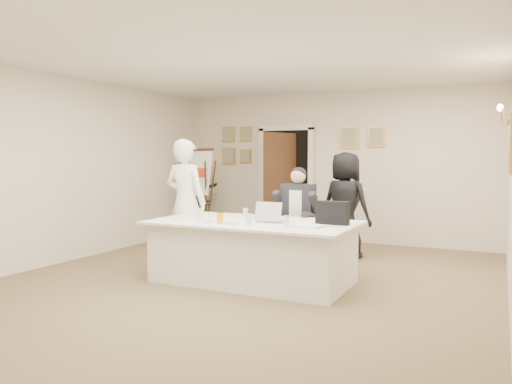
{
  "coord_description": "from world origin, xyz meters",
  "views": [
    {
      "loc": [
        2.88,
        -5.57,
        1.58
      ],
      "look_at": [
        -0.15,
        0.6,
        1.1
      ],
      "focal_mm": 35.0,
      "sensor_mm": 36.0,
      "label": 1
    }
  ],
  "objects": [
    {
      "name": "plate_near",
      "position": [
        -0.02,
        -0.36,
        0.78
      ],
      "size": [
        0.22,
        0.22,
        0.01
      ],
      "primitive_type": "cylinder",
      "rotation": [
        0.0,
        0.0,
        -0.08
      ],
      "color": "white",
      "rests_on": "conference_table"
    },
    {
      "name": "seated_man",
      "position": [
        0.28,
        1.07,
        0.73
      ],
      "size": [
        0.72,
        0.75,
        1.46
      ],
      "primitive_type": null,
      "rotation": [
        0.0,
        0.0,
        0.16
      ],
      "color": "black",
      "rests_on": "floor"
    },
    {
      "name": "paper_stack",
      "position": [
        0.91,
        -0.19,
        0.79
      ],
      "size": [
        0.36,
        0.3,
        0.03
      ],
      "primitive_type": "cube",
      "rotation": [
        0.0,
        0.0,
        -0.25
      ],
      "color": "white",
      "rests_on": "conference_table"
    },
    {
      "name": "pictures_back_wall",
      "position": [
        -0.8,
        3.47,
        1.85
      ],
      "size": [
        3.4,
        0.06,
        0.8
      ],
      "primitive_type": null,
      "color": "#B8893E",
      "rests_on": "wall_back"
    },
    {
      "name": "glass_a",
      "position": [
        -0.62,
        -0.1,
        0.84
      ],
      "size": [
        0.07,
        0.07,
        0.14
      ],
      "primitive_type": "cylinder",
      "rotation": [
        0.0,
        0.0,
        0.12
      ],
      "color": "silver",
      "rests_on": "conference_table"
    },
    {
      "name": "standing_woman",
      "position": [
        0.72,
        2.0,
        0.83
      ],
      "size": [
        0.92,
        0.72,
        1.67
      ],
      "primitive_type": "imported",
      "rotation": [
        0.0,
        0.0,
        2.88
      ],
      "color": "black",
      "rests_on": "floor"
    },
    {
      "name": "pictures_right_wall",
      "position": [
        2.97,
        1.2,
        1.75
      ],
      "size": [
        0.06,
        2.2,
        0.8
      ],
      "primitive_type": null,
      "color": "#B8893E",
      "rests_on": "wall_right"
    },
    {
      "name": "wall_sconce",
      "position": [
        2.9,
        1.2,
        2.1
      ],
      "size": [
        0.2,
        0.3,
        0.24
      ],
      "primitive_type": null,
      "color": "#B47139",
      "rests_on": "wall_right"
    },
    {
      "name": "oj_glass",
      "position": [
        -0.16,
        -0.38,
        0.84
      ],
      "size": [
        0.09,
        0.09,
        0.13
      ],
      "primitive_type": "cylinder",
      "rotation": [
        0.0,
        0.0,
        -0.27
      ],
      "color": "orange",
      "rests_on": "conference_table"
    },
    {
      "name": "glass_b",
      "position": [
        0.21,
        -0.34,
        0.84
      ],
      "size": [
        0.09,
        0.09,
        0.14
      ],
      "primitive_type": "cylinder",
      "rotation": [
        0.0,
        0.0,
        0.28
      ],
      "color": "silver",
      "rests_on": "conference_table"
    },
    {
      "name": "glass_c",
      "position": [
        0.7,
        -0.33,
        0.84
      ],
      "size": [
        0.07,
        0.07,
        0.14
      ],
      "primitive_type": "cylinder",
      "rotation": [
        0.0,
        0.0,
        0.06
      ],
      "color": "silver",
      "rests_on": "conference_table"
    },
    {
      "name": "laptop_bag",
      "position": [
        1.08,
        0.17,
        0.92
      ],
      "size": [
        0.41,
        0.13,
        0.28
      ],
      "primitive_type": "cube",
      "rotation": [
        0.0,
        0.0,
        -0.05
      ],
      "color": "black",
      "rests_on": "conference_table"
    },
    {
      "name": "floor",
      "position": [
        0.0,
        0.0,
        0.0
      ],
      "size": [
        7.0,
        7.0,
        0.0
      ],
      "primitive_type": "plane",
      "color": "brown",
      "rests_on": "ground"
    },
    {
      "name": "plate_left",
      "position": [
        -0.82,
        -0.25,
        0.78
      ],
      "size": [
        0.25,
        0.25,
        0.01
      ],
      "primitive_type": "cylinder",
      "rotation": [
        0.0,
        0.0,
        0.07
      ],
      "color": "white",
      "rests_on": "conference_table"
    },
    {
      "name": "glass_d",
      "position": [
        -0.12,
        0.21,
        0.84
      ],
      "size": [
        0.07,
        0.07,
        0.14
      ],
      "primitive_type": "cylinder",
      "rotation": [
        0.0,
        0.0,
        0.14
      ],
      "color": "silver",
      "rests_on": "conference_table"
    },
    {
      "name": "wall_left",
      "position": [
        -3.0,
        0.0,
        1.4
      ],
      "size": [
        0.1,
        7.0,
        2.8
      ],
      "primitive_type": "cube",
      "color": "beige",
      "rests_on": "floor"
    },
    {
      "name": "ceiling",
      "position": [
        0.0,
        0.0,
        2.8
      ],
      "size": [
        6.0,
        7.0,
        0.02
      ],
      "primitive_type": "cube",
      "color": "white",
      "rests_on": "wall_back"
    },
    {
      "name": "conference_table",
      "position": [
        0.09,
        0.01,
        0.39
      ],
      "size": [
        2.57,
        1.38,
        0.78
      ],
      "color": "white",
      "rests_on": "floor"
    },
    {
      "name": "wall_back",
      "position": [
        0.0,
        3.5,
        1.4
      ],
      "size": [
        6.0,
        0.1,
        2.8
      ],
      "primitive_type": "cube",
      "color": "beige",
      "rests_on": "floor"
    },
    {
      "name": "steel_jug",
      "position": [
        -0.27,
        -0.19,
        0.83
      ],
      "size": [
        0.09,
        0.09,
        0.11
      ],
      "primitive_type": "cylinder",
      "rotation": [
        0.0,
        0.0,
        0.07
      ],
      "color": "silver",
      "rests_on": "conference_table"
    },
    {
      "name": "standing_man",
      "position": [
        -1.25,
        0.5,
        0.92
      ],
      "size": [
        0.69,
        0.46,
        1.84
      ],
      "primitive_type": "imported",
      "rotation": [
        0.0,
        0.0,
        3.11
      ],
      "color": "white",
      "rests_on": "floor"
    },
    {
      "name": "potted_palm",
      "position": [
        -2.8,
        3.2,
        0.53
      ],
      "size": [
        1.27,
        1.24,
        1.07
      ],
      "primitive_type": "imported",
      "rotation": [
        0.0,
        0.0,
        0.65
      ],
      "color": "#216325",
      "rests_on": "floor"
    },
    {
      "name": "laptop",
      "position": [
        0.33,
        0.09,
        0.91
      ],
      "size": [
        0.35,
        0.37,
        0.28
      ],
      "primitive_type": null,
      "rotation": [
        0.0,
        0.0,
        0.04
      ],
      "color": "#B7BABC",
      "rests_on": "conference_table"
    },
    {
      "name": "flip_chart",
      "position": [
        -2.23,
        2.49,
        0.79
      ],
      "size": [
        0.62,
        0.43,
        1.71
      ],
      "color": "#351F10",
      "rests_on": "floor"
    },
    {
      "name": "doorway",
      "position": [
        -0.88,
        3.32,
        1.04
      ],
      "size": [
        1.14,
        0.86,
        2.2
      ],
      "color": "black",
      "rests_on": "floor"
    },
    {
      "name": "plate_mid",
      "position": [
        -0.38,
        -0.35,
        0.78
      ],
      "size": [
        0.26,
        0.26,
        0.01
      ],
      "primitive_type": "cylinder",
      "rotation": [
        0.0,
        0.0,
        -0.29
      ],
      "color": "white",
      "rests_on": "conference_table"
    }
  ]
}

